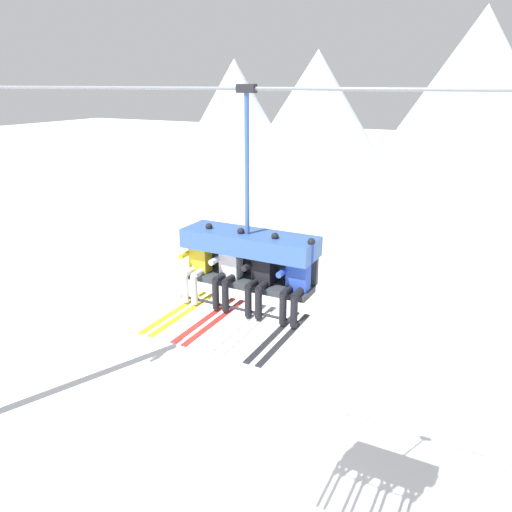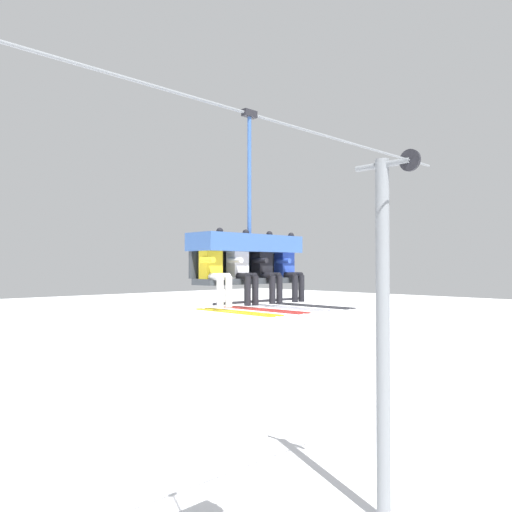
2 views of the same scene
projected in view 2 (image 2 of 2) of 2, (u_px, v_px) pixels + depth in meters
The scene contains 7 objects.
lift_tower_far at pixel (383, 330), 12.99m from camera, with size 0.36×1.88×9.54m.
lift_cable at pixel (155, 86), 7.37m from camera, with size 16.85×0.05×0.05m.
chairlift_chair at pixel (246, 250), 8.69m from camera, with size 2.16×0.74×3.33m.
skier_yellow at pixel (216, 267), 7.93m from camera, with size 0.48×1.70×1.34m.
skier_white at pixel (243, 267), 8.33m from camera, with size 0.48×1.70×1.34m.
skier_black at pixel (267, 267), 8.73m from camera, with size 0.48×1.70×1.34m.
skier_blue at pixel (289, 267), 9.13m from camera, with size 0.48×1.70×1.34m.
Camera 2 is at (-4.15, -7.11, 6.60)m, focal length 35.00 mm.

